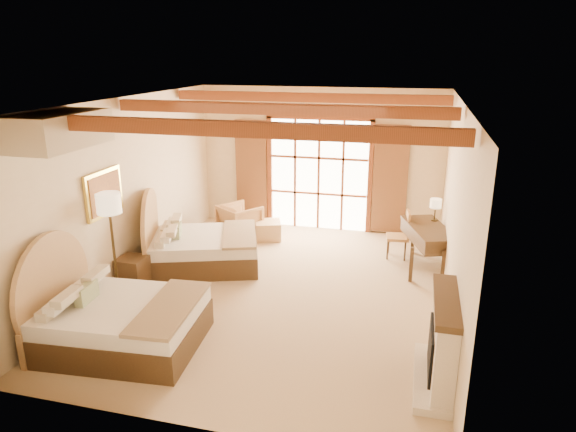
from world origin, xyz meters
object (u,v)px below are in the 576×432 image
(nightstand, at_px, (133,273))
(desk, at_px, (427,246))
(bed_far, at_px, (196,245))
(armchair, at_px, (240,221))
(bed_near, at_px, (112,316))

(nightstand, xyz_separation_m, desk, (4.93, 2.15, 0.16))
(bed_far, height_order, armchair, bed_far)
(bed_near, distance_m, armchair, 4.63)
(bed_near, distance_m, desk, 5.73)
(nightstand, height_order, armchair, armchair)
(bed_near, bearing_deg, bed_far, 86.12)
(desk, bearing_deg, nightstand, -175.17)
(nightstand, relative_size, desk, 0.34)
(bed_near, height_order, bed_far, bed_near)
(bed_near, xyz_separation_m, bed_far, (-0.03, 2.89, -0.01))
(bed_near, height_order, nightstand, bed_near)
(bed_near, xyz_separation_m, armchair, (0.24, 4.62, -0.05))
(bed_near, relative_size, desk, 1.35)
(bed_near, relative_size, armchair, 2.76)
(bed_near, height_order, armchair, bed_near)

